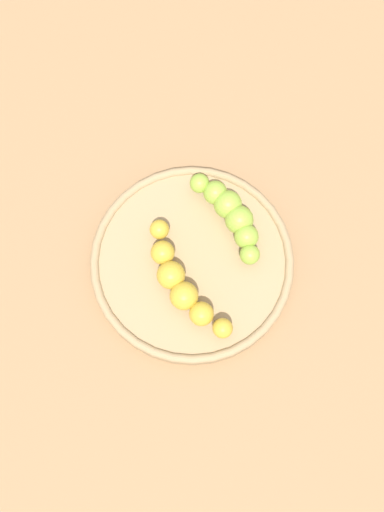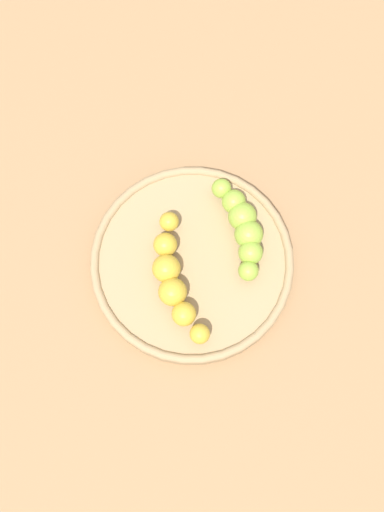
{
  "view_description": "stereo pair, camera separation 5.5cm",
  "coord_description": "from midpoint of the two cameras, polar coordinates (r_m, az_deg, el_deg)",
  "views": [
    {
      "loc": [
        -0.16,
        -0.1,
        0.69
      ],
      "look_at": [
        0.0,
        0.0,
        0.04
      ],
      "focal_mm": 42.99,
      "sensor_mm": 36.0,
      "label": 1
    },
    {
      "loc": [
        -0.12,
        -0.14,
        0.69
      ],
      "look_at": [
        0.0,
        0.0,
        0.04
      ],
      "focal_mm": 42.99,
      "sensor_mm": 36.0,
      "label": 2
    }
  ],
  "objects": [
    {
      "name": "ground_plane",
      "position": [
        0.72,
        2.19,
        -1.16
      ],
      "size": [
        2.4,
        2.4,
        0.0
      ],
      "primitive_type": "plane",
      "color": "#936D47"
    },
    {
      "name": "banana_spotted",
      "position": [
        0.67,
        0.59,
        -2.49
      ],
      "size": [
        0.08,
        0.14,
        0.03
      ],
      "rotation": [
        0.0,
        0.0,
        2.71
      ],
      "color": "gold",
      "rests_on": "fruit_bowl"
    },
    {
      "name": "banana_green",
      "position": [
        0.7,
        6.99,
        2.43
      ],
      "size": [
        0.07,
        0.12,
        0.03
      ],
      "rotation": [
        0.0,
        0.0,
        5.87
      ],
      "color": "#8CAD38",
      "rests_on": "fruit_bowl"
    },
    {
      "name": "fruit_bowl",
      "position": [
        0.7,
        2.22,
        -0.9
      ],
      "size": [
        0.23,
        0.23,
        0.02
      ],
      "color": "#A08259",
      "rests_on": "ground_plane"
    }
  ]
}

